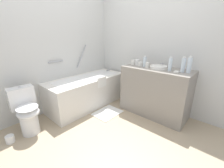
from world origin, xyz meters
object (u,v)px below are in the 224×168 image
(water_bottle_2, at_px, (183,65))
(water_bottle_3, at_px, (189,65))
(bathtub, at_px, (87,90))
(drinking_glass_2, at_px, (137,62))
(drinking_glass_1, at_px, (147,65))
(bath_mat, at_px, (107,113))
(toilet, at_px, (26,111))
(drinking_glass_3, at_px, (133,62))
(water_bottle_0, at_px, (145,62))
(sink_faucet, at_px, (163,65))
(sink_basin, at_px, (158,67))
(toilet_paper_roll, at_px, (10,139))
(drinking_glass_0, at_px, (140,64))
(water_bottle_1, at_px, (170,64))
(soap_dish, at_px, (177,72))

(water_bottle_2, relative_size, water_bottle_3, 0.95)
(bathtub, height_order, drinking_glass_2, bathtub)
(drinking_glass_1, relative_size, bath_mat, 0.18)
(toilet, distance_m, drinking_glass_3, 1.98)
(water_bottle_0, bearing_deg, sink_faucet, -55.19)
(sink_basin, relative_size, bath_mat, 0.55)
(water_bottle_2, xyz_separation_m, toilet_paper_roll, (-2.06, 1.53, -0.93))
(sink_basin, xyz_separation_m, drinking_glass_0, (-0.02, 0.35, 0.01))
(bathtub, relative_size, water_bottle_0, 8.37)
(toilet_paper_roll, bearing_deg, drinking_glass_3, -16.78)
(sink_faucet, relative_size, water_bottle_2, 0.63)
(bathtub, relative_size, water_bottle_1, 7.28)
(drinking_glass_2, height_order, drinking_glass_3, drinking_glass_2)
(bathtub, xyz_separation_m, sink_basin, (0.58, -1.24, 0.58))
(drinking_glass_1, height_order, bath_mat, drinking_glass_1)
(sink_basin, height_order, drinking_glass_0, drinking_glass_0)
(drinking_glass_0, bearing_deg, bathtub, 122.34)
(water_bottle_1, relative_size, drinking_glass_3, 2.49)
(soap_dish, bearing_deg, bathtub, 108.45)
(sink_basin, distance_m, drinking_glass_0, 0.35)
(water_bottle_0, distance_m, water_bottle_2, 0.65)
(water_bottle_1, xyz_separation_m, drinking_glass_1, (-0.02, 0.39, -0.06))
(drinking_glass_3, bearing_deg, water_bottle_0, -93.58)
(bathtub, bearing_deg, drinking_glass_2, -52.73)
(sink_faucet, bearing_deg, sink_basin, -180.00)
(water_bottle_2, distance_m, drinking_glass_1, 0.57)
(water_bottle_0, relative_size, soap_dish, 2.21)
(water_bottle_1, bearing_deg, sink_basin, 79.76)
(sink_basin, relative_size, sink_faucet, 1.85)
(drinking_glass_0, distance_m, toilet_paper_roll, 2.35)
(water_bottle_1, bearing_deg, toilet, 141.17)
(sink_basin, xyz_separation_m, toilet_paper_roll, (-2.05, 1.14, -0.85))
(drinking_glass_0, bearing_deg, water_bottle_3, -87.31)
(toilet, bearing_deg, bathtub, 96.82)
(sink_basin, relative_size, water_bottle_3, 1.10)
(water_bottle_3, height_order, bath_mat, water_bottle_3)
(water_bottle_2, xyz_separation_m, bath_mat, (-0.59, 1.05, -0.98))
(drinking_glass_0, relative_size, bath_mat, 0.15)
(water_bottle_2, height_order, drinking_glass_0, water_bottle_2)
(water_bottle_1, height_order, drinking_glass_3, water_bottle_1)
(toilet, distance_m, toilet_paper_roll, 0.42)
(drinking_glass_2, bearing_deg, soap_dish, -96.54)
(sink_faucet, distance_m, drinking_glass_2, 0.46)
(sink_basin, height_order, water_bottle_3, water_bottle_3)
(sink_basin, height_order, soap_dish, sink_basin)
(water_bottle_0, xyz_separation_m, drinking_glass_3, (0.02, 0.26, -0.05))
(drinking_glass_3, bearing_deg, water_bottle_1, -93.03)
(water_bottle_3, xyz_separation_m, soap_dish, (-0.08, 0.14, -0.11))
(bathtub, relative_size, toilet, 2.35)
(water_bottle_3, bearing_deg, bath_mat, 118.02)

